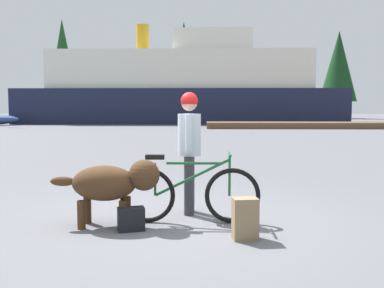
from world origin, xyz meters
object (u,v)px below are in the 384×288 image
(person_cyclist, at_px, (189,141))
(dog, at_px, (113,183))
(backpack, at_px, (245,219))
(handbag_pannier, at_px, (131,219))
(bicycle, at_px, (189,193))
(ferry_boat, at_px, (182,89))

(person_cyclist, relative_size, dog, 1.23)
(backpack, xyz_separation_m, handbag_pannier, (-1.35, 0.31, -0.09))
(person_cyclist, xyz_separation_m, backpack, (0.68, -1.22, -0.79))
(dog, relative_size, backpack, 2.91)
(bicycle, relative_size, handbag_pannier, 5.68)
(person_cyclist, xyz_separation_m, ferry_boat, (-1.77, 33.16, 1.95))
(backpack, xyz_separation_m, ferry_boat, (-2.45, 34.38, 2.74))
(dog, bearing_deg, backpack, -17.45)
(bicycle, height_order, backpack, bicycle)
(handbag_pannier, bearing_deg, dog, 142.88)
(bicycle, distance_m, ferry_boat, 33.83)
(person_cyclist, bearing_deg, dog, -142.85)
(dog, height_order, ferry_boat, ferry_boat)
(bicycle, relative_size, dog, 1.32)
(bicycle, bearing_deg, handbag_pannier, -151.07)
(backpack, bearing_deg, person_cyclist, 119.00)
(person_cyclist, distance_m, dog, 1.27)
(dog, height_order, backpack, dog)
(bicycle, xyz_separation_m, backpack, (0.67, -0.69, -0.15))
(backpack, relative_size, ferry_boat, 0.02)
(person_cyclist, bearing_deg, handbag_pannier, -126.69)
(bicycle, xyz_separation_m, handbag_pannier, (-0.69, -0.38, -0.25))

